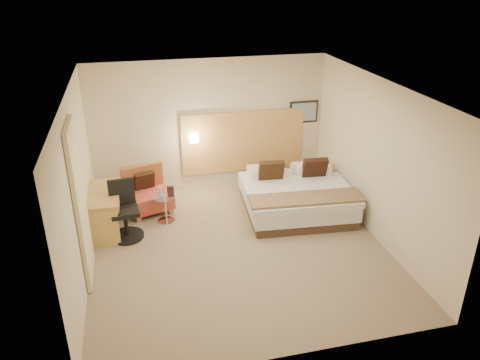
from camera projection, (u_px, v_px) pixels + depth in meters
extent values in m
cube|color=#806E56|center=(238.00, 247.00, 7.89)|extent=(4.80, 5.00, 0.02)
cube|color=white|center=(237.00, 88.00, 6.75)|extent=(4.80, 5.00, 0.02)
cube|color=beige|center=(209.00, 125.00, 9.53)|extent=(4.80, 0.02, 2.70)
cube|color=beige|center=(290.00, 265.00, 5.10)|extent=(4.80, 0.02, 2.70)
cube|color=beige|center=(77.00, 189.00, 6.81)|extent=(0.02, 5.00, 2.70)
cube|color=beige|center=(377.00, 160.00, 7.83)|extent=(0.02, 5.00, 2.70)
cube|color=tan|center=(243.00, 142.00, 9.81)|extent=(2.60, 0.04, 1.30)
cube|color=black|center=(304.00, 112.00, 9.87)|extent=(0.62, 0.03, 0.47)
cube|color=#778FA4|center=(304.00, 112.00, 9.85)|extent=(0.54, 0.01, 0.39)
cylinder|color=white|center=(193.00, 137.00, 9.46)|extent=(0.02, 0.12, 0.02)
cube|color=#FCEAC4|center=(194.00, 138.00, 9.41)|extent=(0.15, 0.15, 0.15)
cube|color=beige|center=(80.00, 205.00, 6.65)|extent=(0.06, 0.90, 2.42)
cylinder|color=#92CAE2|center=(160.00, 192.00, 8.42)|extent=(0.06, 0.06, 0.19)
cube|color=#3B1A18|center=(171.00, 191.00, 8.41)|extent=(0.12, 0.06, 0.20)
cube|color=#422E21|center=(295.00, 206.00, 9.03)|extent=(2.00, 2.00, 0.17)
cube|color=silver|center=(295.00, 195.00, 8.93)|extent=(2.06, 2.06, 0.29)
cube|color=silver|center=(300.00, 193.00, 8.61)|extent=(2.08, 1.53, 0.10)
cube|color=white|center=(265.00, 171.00, 9.41)|extent=(0.70, 0.42, 0.17)
cube|color=white|center=(309.00, 168.00, 9.54)|extent=(0.70, 0.42, 0.17)
cube|color=silver|center=(267.00, 172.00, 9.15)|extent=(0.70, 0.42, 0.17)
cube|color=white|center=(313.00, 169.00, 9.28)|extent=(0.70, 0.42, 0.17)
cube|color=black|center=(271.00, 172.00, 8.95)|extent=(0.50, 0.29, 0.49)
cube|color=black|center=(314.00, 169.00, 9.07)|extent=(0.50, 0.29, 0.49)
cube|color=orange|center=(306.00, 198.00, 8.24)|extent=(2.05, 0.69, 0.05)
cube|color=#A17D4C|center=(138.00, 219.00, 8.65)|extent=(0.10, 0.10, 0.10)
cube|color=#B07853|center=(171.00, 211.00, 8.94)|extent=(0.10, 0.10, 0.10)
cube|color=#9C7849|center=(129.00, 206.00, 9.09)|extent=(0.10, 0.10, 0.10)
cube|color=tan|center=(160.00, 199.00, 9.38)|extent=(0.10, 0.10, 0.10)
cube|color=#A53D2C|center=(149.00, 199.00, 8.93)|extent=(0.97, 0.90, 0.30)
cube|color=#9D4E2A|center=(142.00, 176.00, 9.00)|extent=(0.80, 0.34, 0.45)
cube|color=black|center=(144.00, 182.00, 8.95)|extent=(0.42, 0.29, 0.39)
cylinder|color=white|center=(167.00, 221.00, 8.67)|extent=(0.34, 0.34, 0.02)
cylinder|color=silver|center=(166.00, 209.00, 8.56)|extent=(0.04, 0.04, 0.48)
cylinder|color=silver|center=(165.00, 197.00, 8.46)|extent=(0.51, 0.51, 0.01)
cube|color=#B68947|center=(103.00, 193.00, 8.09)|extent=(0.60, 1.22, 0.04)
cube|color=gold|center=(104.00, 228.00, 7.75)|extent=(0.50, 0.06, 0.71)
cube|color=#B37546|center=(108.00, 198.00, 8.74)|extent=(0.50, 0.06, 0.71)
cube|color=#B48D46|center=(107.00, 197.00, 8.13)|extent=(0.49, 1.13, 0.10)
cylinder|color=black|center=(127.00, 236.00, 8.14)|extent=(0.63, 0.63, 0.04)
cylinder|color=black|center=(126.00, 224.00, 8.04)|extent=(0.07, 0.07, 0.44)
cube|color=black|center=(125.00, 211.00, 7.94)|extent=(0.51, 0.51, 0.08)
cube|color=black|center=(122.00, 191.00, 8.00)|extent=(0.45, 0.10, 0.46)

